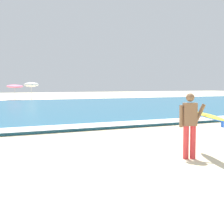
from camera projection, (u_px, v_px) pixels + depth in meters
The scene contains 5 objects.
ground_plane at pixel (76, 166), 8.21m from camera, with size 160.00×160.00×0.00m, color beige.
surf_foam at pixel (18, 130), 13.87m from camera, with size 120.00×1.57×0.01m, color white.
surfer_with_board at pixel (198, 120), 9.00m from camera, with size 1.33×2.33×1.73m.
beach_umbrella_7 at pixel (15, 86), 45.03m from camera, with size 2.12×2.14×2.04m.
beach_umbrella_8 at pixel (31, 85), 45.12m from camera, with size 1.91×1.93×2.32m.
Camera 1 is at (-2.94, -7.58, 1.94)m, focal length 55.18 mm.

